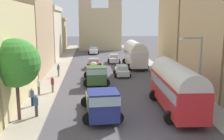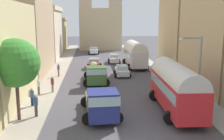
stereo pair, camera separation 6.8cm
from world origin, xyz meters
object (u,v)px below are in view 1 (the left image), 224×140
(cargo_truck_1, at_px, (96,74))
(pedestrian_0, at_px, (39,86))
(car_3, at_px, (114,58))
(parked_bus_1, at_px, (135,53))
(car_0, at_px, (94,63))
(car_2, at_px, (122,71))
(streetlamp_near, at_px, (197,66))
(cargo_truck_0, at_px, (102,102))
(pedestrian_1, at_px, (32,96))
(pedestrian_2, at_px, (36,105))
(pedestrian_3, at_px, (58,69))
(parked_bus_0, at_px, (176,85))
(pedestrian_4, at_px, (52,84))
(car_1, at_px, (93,50))

(cargo_truck_1, bearing_deg, pedestrian_0, -142.84)
(cargo_truck_1, relative_size, car_3, 1.81)
(parked_bus_1, relative_size, car_0, 2.34)
(car_2, height_order, pedestrian_0, pedestrian_0)
(parked_bus_1, bearing_deg, streetlamp_near, -84.95)
(car_0, bearing_deg, streetlamp_near, -67.12)
(cargo_truck_0, distance_m, car_3, 26.07)
(pedestrian_1, relative_size, pedestrian_2, 0.92)
(streetlamp_near, bearing_deg, pedestrian_0, 160.72)
(cargo_truck_1, xyz_separation_m, pedestrian_1, (-5.69, -7.88, -0.25))
(pedestrian_3, bearing_deg, car_3, 53.05)
(parked_bus_0, xyz_separation_m, pedestrian_0, (-12.08, 5.35, -1.19))
(parked_bus_0, relative_size, car_0, 2.50)
(cargo_truck_1, bearing_deg, pedestrian_2, -114.92)
(pedestrian_0, height_order, pedestrian_2, pedestrian_2)
(car_2, height_order, pedestrian_2, pedestrian_2)
(pedestrian_3, bearing_deg, pedestrian_4, -87.99)
(car_1, bearing_deg, pedestrian_0, -100.52)
(parked_bus_0, height_order, car_1, parked_bus_0)
(car_2, relative_size, pedestrian_1, 2.24)
(car_3, height_order, pedestrian_4, pedestrian_4)
(pedestrian_0, relative_size, streetlamp_near, 0.29)
(cargo_truck_0, bearing_deg, car_2, 77.16)
(cargo_truck_0, distance_m, car_0, 21.14)
(parked_bus_1, bearing_deg, car_1, 110.40)
(pedestrian_2, bearing_deg, parked_bus_0, 3.59)
(pedestrian_3, bearing_deg, car_1, 78.21)
(car_0, bearing_deg, pedestrian_0, -111.46)
(car_1, relative_size, pedestrian_0, 2.40)
(car_1, bearing_deg, pedestrian_2, -97.45)
(pedestrian_2, xyz_separation_m, pedestrian_4, (0.30, 6.77, -0.04))
(car_0, xyz_separation_m, pedestrian_3, (-4.73, -6.31, 0.29))
(parked_bus_0, height_order, pedestrian_2, parked_bus_0)
(car_0, xyz_separation_m, streetlamp_near, (8.20, -19.43, 2.93))
(parked_bus_0, bearing_deg, parked_bus_1, 89.73)
(pedestrian_0, distance_m, pedestrian_4, 1.45)
(car_3, distance_m, pedestrian_2, 26.66)
(parked_bus_1, relative_size, cargo_truck_0, 1.26)
(parked_bus_1, xyz_separation_m, cargo_truck_0, (-6.25, -21.44, -0.90))
(car_1, bearing_deg, cargo_truck_0, -89.96)
(pedestrian_1, distance_m, pedestrian_3, 11.76)
(car_1, distance_m, pedestrian_1, 35.71)
(pedestrian_0, height_order, pedestrian_3, pedestrian_3)
(parked_bus_0, distance_m, parked_bus_1, 20.21)
(parked_bus_1, relative_size, streetlamp_near, 1.41)
(pedestrian_1, height_order, streetlamp_near, streetlamp_near)
(car_2, bearing_deg, pedestrian_1, -127.76)
(car_2, bearing_deg, pedestrian_4, -136.36)
(cargo_truck_1, relative_size, pedestrian_2, 3.87)
(cargo_truck_1, height_order, car_3, cargo_truck_1)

